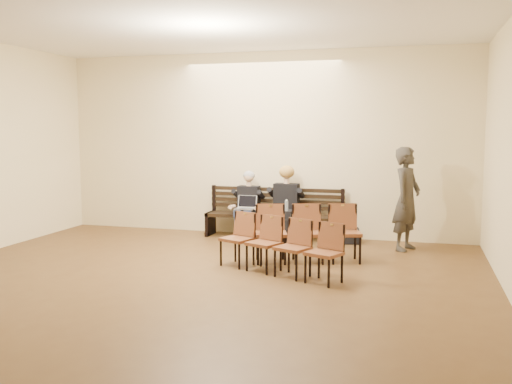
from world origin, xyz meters
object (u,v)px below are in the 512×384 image
seated_woman (285,205)px  laptop (245,209)px  bench (274,226)px  passerby (407,191)px  bag (348,236)px  seated_man (247,207)px  water_bottle (286,213)px  chair_row_front (278,246)px  chair_row_back (308,234)px

seated_woman → laptop: seated_woman is taller
bench → passerby: 2.56m
bag → passerby: passerby is taller
seated_man → water_bottle: bearing=-20.1°
bench → chair_row_front: size_ratio=1.33×
bag → water_bottle: bearing=-163.3°
bench → laptop: laptop is taller
water_bottle → bag: (1.06, 0.32, -0.42)m
bench → passerby: (2.41, -0.39, 0.78)m
bench → bag: size_ratio=6.96×
bench → laptop: (-0.46, -0.31, 0.36)m
laptop → passerby: passerby is taller
bench → laptop: size_ratio=7.20×
chair_row_back → bag: bearing=57.1°
passerby → laptop: bearing=110.2°
water_bottle → chair_row_front: 2.15m
laptop → passerby: (2.87, -0.08, 0.43)m
passerby → seated_man: bearing=106.4°
seated_man → seated_woman: size_ratio=0.92×
bench → passerby: size_ratio=1.29×
bag → chair_row_back: 1.70m
seated_woman → chair_row_front: size_ratio=0.67×
water_bottle → chair_row_front: bearing=-80.4°
seated_woman → passerby: 2.21m
seated_man → seated_woman: (0.73, 0.00, 0.05)m
bench → seated_man: bearing=-165.9°
bench → bag: bearing=-4.1°
laptop → water_bottle: bearing=-1.6°
seated_woman → laptop: bearing=-164.8°
laptop → seated_man: bearing=100.2°
bench → bag: bench is taller
water_bottle → chair_row_front: (0.36, -2.11, -0.15)m
chair_row_front → passerby: bearing=74.9°
laptop → water_bottle: size_ratio=1.72×
seated_man → chair_row_front: size_ratio=0.61×
chair_row_back → chair_row_front: bearing=-126.8°
bag → chair_row_back: chair_row_back is taller
water_bottle → laptop: bearing=172.5°
laptop → bench: bearing=40.0°
seated_man → laptop: seated_man is taller
bag → chair_row_front: 2.55m
water_bottle → chair_row_back: 1.45m
passerby → seated_woman: bearing=104.6°
seated_woman → chair_row_back: 1.77m
seated_man → seated_woman: seated_woman is taller
bench → seated_man: seated_man is taller
seated_man → laptop: 0.20m
bench → water_bottle: 0.63m
seated_man → passerby: (2.89, -0.27, 0.41)m
water_bottle → chair_row_front: size_ratio=0.11×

